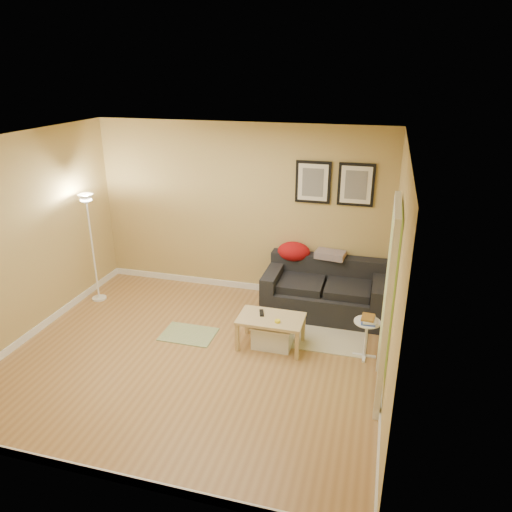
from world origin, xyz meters
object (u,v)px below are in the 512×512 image
(book_stack, at_px, (369,319))
(sofa, at_px, (325,289))
(side_table, at_px, (366,339))
(floor_lamp, at_px, (93,251))
(coffee_table, at_px, (271,332))
(storage_bin, at_px, (273,335))

(book_stack, bearing_deg, sofa, 104.64)
(sofa, bearing_deg, side_table, -57.56)
(book_stack, xyz_separation_m, floor_lamp, (-4.03, 0.54, 0.26))
(coffee_table, bearing_deg, book_stack, -5.24)
(coffee_table, bearing_deg, storage_bin, 22.89)
(sofa, xyz_separation_m, coffee_table, (-0.53, -1.08, -0.17))
(side_table, height_order, floor_lamp, floor_lamp)
(storage_bin, bearing_deg, coffee_table, -149.05)
(storage_bin, distance_m, side_table, 1.15)
(coffee_table, xyz_separation_m, book_stack, (1.18, 0.06, 0.32))
(coffee_table, relative_size, book_stack, 3.68)
(book_stack, bearing_deg, side_table, 114.41)
(sofa, relative_size, side_table, 3.47)
(sofa, height_order, floor_lamp, floor_lamp)
(coffee_table, relative_size, floor_lamp, 0.49)
(sofa, distance_m, storage_bin, 1.20)
(sofa, bearing_deg, coffee_table, -116.06)
(side_table, bearing_deg, sofa, 122.44)
(storage_bin, height_order, floor_lamp, floor_lamp)
(storage_bin, height_order, side_table, side_table)
(sofa, distance_m, coffee_table, 1.21)
(floor_lamp, bearing_deg, sofa, 8.15)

